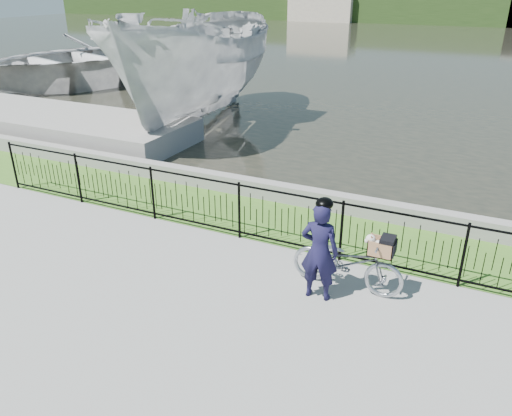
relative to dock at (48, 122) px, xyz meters
The scene contains 12 objects.
ground 11.42m from the dock, 28.81° to the right, with size 120.00×120.00×0.00m, color gray.
grass_strip 10.42m from the dock, 16.17° to the right, with size 60.00×2.00×0.01m, color #416E22.
water 29.26m from the dock, 70.02° to the left, with size 120.00×120.00×0.00m, color #28271E.
quay_wall 10.18m from the dock, 10.76° to the right, with size 60.00×0.30×0.40m, color gray.
fence 10.74m from the dock, 21.31° to the right, with size 14.00×0.06×1.15m, color black, non-canonical shape.
far_treeline 55.42m from the dock, 79.60° to the left, with size 120.00×6.00×3.00m, color #273F18.
far_building_left 53.13m from the dock, 98.66° to the left, with size 8.00×4.00×4.00m, color #BAAC95.
dock is the anchor object (origin of this frame).
bicycle_rig 12.29m from the dock, 22.53° to the right, with size 1.80×0.63×1.07m.
cyclist 12.16m from the dock, 25.06° to the right, with size 0.61×0.42×1.68m.
boat_near 5.25m from the dock, 36.62° to the left, with size 5.27×10.48×5.67m.
boat_far 8.92m from the dock, 124.74° to the left, with size 10.90×12.82×2.25m.
Camera 1 is at (2.96, -6.04, 4.54)m, focal length 35.00 mm.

